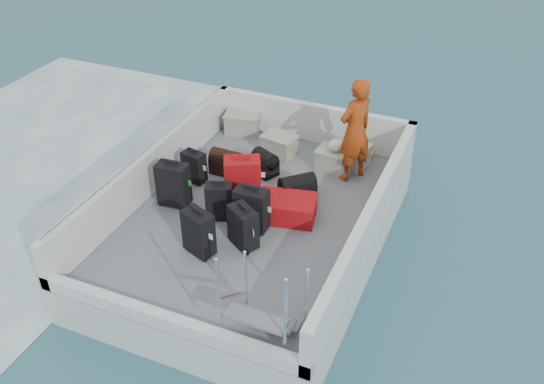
{
  "coord_description": "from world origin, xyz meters",
  "views": [
    {
      "loc": [
        3.08,
        -6.51,
        5.91
      ],
      "look_at": [
        0.23,
        0.12,
        1.0
      ],
      "focal_mm": 40.0,
      "sensor_mm": 36.0,
      "label": 1
    }
  ],
  "objects": [
    {
      "name": "crate_0",
      "position": [
        -1.24,
        2.2,
        0.8
      ],
      "size": [
        0.65,
        0.51,
        0.35
      ],
      "primitive_type": "cube",
      "rotation": [
        0.0,
        0.0,
        0.2
      ],
      "color": "#A5A190",
      "rests_on": "deck"
    },
    {
      "name": "suitcase_7",
      "position": [
        0.11,
        -0.32,
        0.94
      ],
      "size": [
        0.46,
        0.27,
        0.65
      ],
      "primitive_type": "cube",
      "rotation": [
        0.0,
        0.0,
        -0.0
      ],
      "color": "black",
      "rests_on": "deck"
    },
    {
      "name": "crate_2",
      "position": [
        0.69,
        1.65,
        0.79
      ],
      "size": [
        0.57,
        0.41,
        0.33
      ],
      "primitive_type": "cube",
      "rotation": [
        0.0,
        0.0,
        -0.05
      ],
      "color": "#A5A190",
      "rests_on": "deck"
    },
    {
      "name": "crate_3",
      "position": [
        0.86,
        1.91,
        0.8
      ],
      "size": [
        0.67,
        0.53,
        0.36
      ],
      "primitive_type": "cube",
      "rotation": [
        0.0,
        0.0,
        -0.24
      ],
      "color": "#A5A190",
      "rests_on": "deck"
    },
    {
      "name": "suitcase_4",
      "position": [
        -0.43,
        -0.28,
        0.9
      ],
      "size": [
        0.44,
        0.35,
        0.57
      ],
      "primitive_type": "cube",
      "rotation": [
        0.0,
        0.0,
        0.39
      ],
      "color": "black",
      "rests_on": "deck"
    },
    {
      "name": "suitcase_1",
      "position": [
        -1.21,
        -0.23,
        0.97
      ],
      "size": [
        0.48,
        0.3,
        0.69
      ],
      "primitive_type": "cube",
      "rotation": [
        0.0,
        0.0,
        0.08
      ],
      "color": "black",
      "rests_on": "deck"
    },
    {
      "name": "yellow_bag",
      "position": [
        1.05,
        2.2,
        0.73
      ],
      "size": [
        0.28,
        0.26,
        0.22
      ],
      "primitive_type": "ellipsoid",
      "color": "yellow",
      "rests_on": "deck"
    },
    {
      "name": "suitcase_3",
      "position": [
        -0.32,
        -1.08,
        0.95
      ],
      "size": [
        0.49,
        0.38,
        0.65
      ],
      "primitive_type": "cube",
      "rotation": [
        0.0,
        0.0,
        -0.37
      ],
      "color": "black",
      "rests_on": "deck"
    },
    {
      "name": "duffel_2",
      "position": [
        0.44,
        0.61,
        0.78
      ],
      "size": [
        0.59,
        0.59,
        0.32
      ],
      "primitive_type": null,
      "rotation": [
        0.0,
        0.0,
        0.77
      ],
      "color": "black",
      "rests_on": "deck"
    },
    {
      "name": "white_bag",
      "position": [
        0.69,
        1.65,
        1.04
      ],
      "size": [
        0.24,
        0.24,
        0.18
      ],
      "primitive_type": "ellipsoid",
      "color": "white",
      "rests_on": "crate_2"
    },
    {
      "name": "passenger",
      "position": [
        1.01,
        1.54,
        1.47
      ],
      "size": [
        0.68,
        0.74,
        1.69
      ],
      "primitive_type": "imported",
      "rotation": [
        0.0,
        0.0,
        -2.14
      ],
      "color": "#E05015",
      "rests_on": "deck"
    },
    {
      "name": "duffel_0",
      "position": [
        -0.9,
        0.86,
        0.78
      ],
      "size": [
        0.49,
        0.32,
        0.32
      ],
      "primitive_type": null,
      "rotation": [
        0.0,
        0.0,
        -0.04
      ],
      "color": "black",
      "rests_on": "deck"
    },
    {
      "name": "deck_fittings",
      "position": [
        0.35,
        -0.32,
        0.99
      ],
      "size": [
        3.6,
        5.0,
        0.9
      ],
      "color": "silver",
      "rests_on": "deck"
    },
    {
      "name": "duffel_1",
      "position": [
        -0.31,
        1.08,
        0.78
      ],
      "size": [
        0.48,
        0.44,
        0.32
      ],
      "primitive_type": null,
      "rotation": [
        0.0,
        0.0,
        -0.44
      ],
      "color": "black",
      "rests_on": "deck"
    },
    {
      "name": "ground",
      "position": [
        0.0,
        0.0,
        0.0
      ],
      "size": [
        160.0,
        160.0,
        0.0
      ],
      "primitive_type": "plane",
      "color": "#1A4A5C",
      "rests_on": "ground"
    },
    {
      "name": "suitcase_5",
      "position": [
        -0.3,
        0.25,
        0.99
      ],
      "size": [
        0.62,
        0.53,
        0.73
      ],
      "primitive_type": "cube",
      "rotation": [
        0.0,
        0.0,
        0.47
      ],
      "color": "#B60E12",
      "rests_on": "deck"
    },
    {
      "name": "ferry_hull",
      "position": [
        0.0,
        0.0,
        0.3
      ],
      "size": [
        3.6,
        5.0,
        0.6
      ],
      "primitive_type": "cube",
      "color": "silver",
      "rests_on": "ground"
    },
    {
      "name": "wake_foam",
      "position": [
        -4.8,
        0.0,
        0.0
      ],
      "size": [
        10.0,
        10.0,
        0.0
      ],
      "primitive_type": "plane",
      "color": "white",
      "rests_on": "ground"
    },
    {
      "name": "suitcase_8",
      "position": [
        0.46,
        0.12,
        0.78
      ],
      "size": [
        0.92,
        0.7,
        0.33
      ],
      "primitive_type": "cube",
      "rotation": [
        0.0,
        0.0,
        1.77
      ],
      "color": "#B60E12",
      "rests_on": "deck"
    },
    {
      "name": "suitcase_6",
      "position": [
        0.16,
        -0.7,
        0.92
      ],
      "size": [
        0.5,
        0.45,
        0.6
      ],
      "primitive_type": "cube",
      "rotation": [
        0.0,
        0.0,
        -0.57
      ],
      "color": "black",
      "rests_on": "deck"
    },
    {
      "name": "crate_1",
      "position": [
        -0.34,
        1.76,
        0.78
      ],
      "size": [
        0.58,
        0.45,
        0.32
      ],
      "primitive_type": "cube",
      "rotation": [
        0.0,
        0.0,
        -0.18
      ],
      "color": "#A5A190",
      "rests_on": "deck"
    },
    {
      "name": "suitcase_2",
      "position": [
        -1.24,
        0.44,
        0.88
      ],
      "size": [
        0.39,
        0.28,
        0.52
      ],
      "primitive_type": "cube",
      "rotation": [
        0.0,
        0.0,
        -0.19
      ],
      "color": "black",
      "rests_on": "deck"
    },
    {
      "name": "deck",
      "position": [
        0.0,
        0.0,
        0.61
      ],
      "size": [
        3.3,
        4.7,
        0.02
      ],
      "primitive_type": "cube",
      "color": "slate",
      "rests_on": "ferry_hull"
    }
  ]
}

